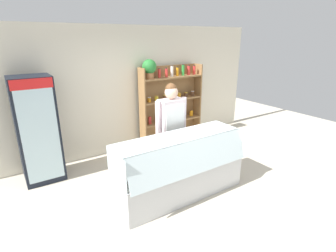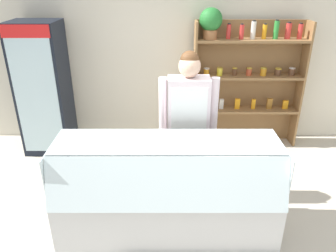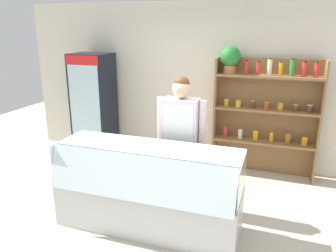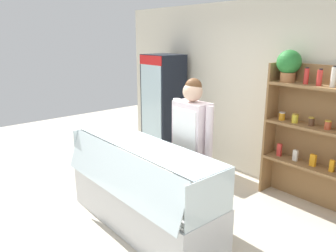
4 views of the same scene
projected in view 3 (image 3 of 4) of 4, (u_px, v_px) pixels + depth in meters
The scene contains 6 objects.
ground_plane at pixel (165, 231), 3.83m from camera, with size 12.00×12.00×0.00m, color beige.
back_wall at pixel (210, 85), 5.50m from camera, with size 6.80×0.10×2.70m, color silver.
drinks_fridge at pixel (94, 107), 5.81m from camera, with size 0.65×0.58×1.86m.
shelving_unit at pixel (260, 103), 5.06m from camera, with size 1.58×0.31×2.01m.
deli_display_case at pixel (148, 203), 3.84m from camera, with size 2.13×0.74×1.01m.
shop_clerk at pixel (181, 132), 4.08m from camera, with size 0.63×0.25×1.73m.
Camera 3 is at (1.11, -3.12, 2.29)m, focal length 35.00 mm.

